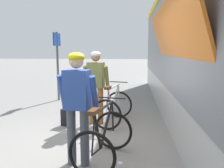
{
  "coord_description": "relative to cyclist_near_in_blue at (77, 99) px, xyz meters",
  "views": [
    {
      "loc": [
        0.91,
        -3.83,
        1.8
      ],
      "look_at": [
        0.47,
        1.12,
        1.05
      ],
      "focal_mm": 36.67,
      "sensor_mm": 36.0,
      "label": 1
    }
  ],
  "objects": [
    {
      "name": "cyclist_near_in_blue",
      "position": [
        0.0,
        0.0,
        0.0
      ],
      "size": [
        0.64,
        0.37,
        1.76
      ],
      "color": "#4C515B",
      "rests_on": "ground"
    },
    {
      "name": "cyclist_far_in_olive",
      "position": [
        -0.03,
        2.02,
        0.0
      ],
      "size": [
        0.65,
        0.38,
        1.76
      ],
      "color": "#935B2D",
      "rests_on": "ground"
    },
    {
      "name": "backpack_on_platform",
      "position": [
        -0.69,
        1.81,
        -0.85
      ],
      "size": [
        0.32,
        0.25,
        0.4
      ],
      "primitive_type": "cube",
      "rotation": [
        0.0,
        0.0,
        -0.28
      ],
      "color": "black",
      "rests_on": "ground"
    },
    {
      "name": "platform_sign_post",
      "position": [
        -1.8,
        4.54,
        0.57
      ],
      "size": [
        0.08,
        0.7,
        2.4
      ],
      "color": "#595B60",
      "rests_on": "ground"
    },
    {
      "name": "bicycle_near_black",
      "position": [
        0.39,
        0.08,
        -0.65
      ],
      "size": [
        0.91,
        1.19,
        0.99
      ],
      "color": "black",
      "rests_on": "ground"
    },
    {
      "name": "ground_plane",
      "position": [
        -0.08,
        0.49,
        -1.05
      ],
      "size": [
        80.0,
        80.0,
        0.0
      ],
      "primitive_type": "plane",
      "color": "gray"
    },
    {
      "name": "bicycle_far_silver",
      "position": [
        0.38,
        2.07,
        -0.65
      ],
      "size": [
        0.93,
        1.2,
        0.99
      ],
      "color": "black",
      "rests_on": "ground"
    }
  ]
}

